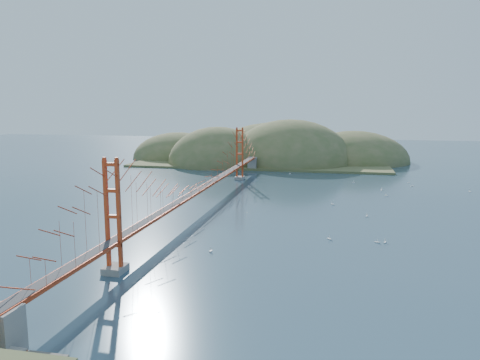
% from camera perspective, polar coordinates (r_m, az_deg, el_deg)
% --- Properties ---
extents(ground, '(320.00, 320.00, 0.00)m').
position_cam_1_polar(ground, '(76.50, -4.75, -3.46)').
color(ground, '#2C4658').
rests_on(ground, ground).
extents(bridge, '(2.20, 94.40, 12.00)m').
position_cam_1_polar(bridge, '(75.44, -4.79, 1.77)').
color(bridge, gray).
rests_on(bridge, ground).
extents(far_headlands, '(84.00, 58.00, 25.00)m').
position_cam_1_polar(far_headlands, '(142.27, 4.08, 2.46)').
color(far_headlands, olive).
rests_on(far_headlands, ground).
extents(sailboat_17, '(0.50, 0.43, 0.57)m').
position_cam_1_polar(sailboat_17, '(106.72, 19.86, -0.28)').
color(sailboat_17, white).
rests_on(sailboat_17, ground).
extents(sailboat_8, '(0.56, 0.48, 0.64)m').
position_cam_1_polar(sailboat_8, '(102.53, 20.24, -0.66)').
color(sailboat_8, white).
rests_on(sailboat_8, ground).
extents(sailboat_12, '(0.54, 0.45, 0.63)m').
position_cam_1_polar(sailboat_12, '(113.98, 6.11, 0.81)').
color(sailboat_12, white).
rests_on(sailboat_12, ground).
extents(sailboat_1, '(0.61, 0.61, 0.64)m').
position_cam_1_polar(sailboat_1, '(90.54, 17.39, -1.77)').
color(sailboat_1, white).
rests_on(sailboat_1, ground).
extents(sailboat_6, '(0.71, 0.71, 0.74)m').
position_cam_1_polar(sailboat_6, '(60.16, 10.81, -6.97)').
color(sailboat_6, white).
rests_on(sailboat_6, ground).
extents(sailboat_16, '(0.69, 0.69, 0.72)m').
position_cam_1_polar(sailboat_16, '(80.45, 11.19, -2.86)').
color(sailboat_16, white).
rests_on(sailboat_16, ground).
extents(sailboat_10, '(0.52, 0.61, 0.70)m').
position_cam_1_polar(sailboat_10, '(54.43, -3.60, -8.57)').
color(sailboat_10, white).
rests_on(sailboat_10, ground).
extents(sailboat_0, '(0.55, 0.62, 0.70)m').
position_cam_1_polar(sailboat_0, '(73.20, 15.18, -4.21)').
color(sailboat_0, white).
rests_on(sailboat_0, ground).
extents(sailboat_2, '(0.64, 0.64, 0.71)m').
position_cam_1_polar(sailboat_2, '(60.11, 16.37, -7.20)').
color(sailboat_2, white).
rests_on(sailboat_2, ground).
extents(sailboat_7, '(0.53, 0.49, 0.60)m').
position_cam_1_polar(sailboat_7, '(103.80, 13.65, -0.24)').
color(sailboat_7, white).
rests_on(sailboat_7, ground).
extents(sailboat_15, '(0.55, 0.63, 0.72)m').
position_cam_1_polar(sailboat_15, '(96.02, 16.88, -1.12)').
color(sailboat_15, white).
rests_on(sailboat_15, ground).
extents(sailboat_14, '(0.58, 0.58, 0.65)m').
position_cam_1_polar(sailboat_14, '(60.33, 17.26, -7.19)').
color(sailboat_14, white).
rests_on(sailboat_14, ground).
extents(sailboat_extra_0, '(0.59, 0.63, 0.71)m').
position_cam_1_polar(sailboat_extra_0, '(100.69, 26.20, -1.21)').
color(sailboat_extra_0, white).
rests_on(sailboat_extra_0, ground).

